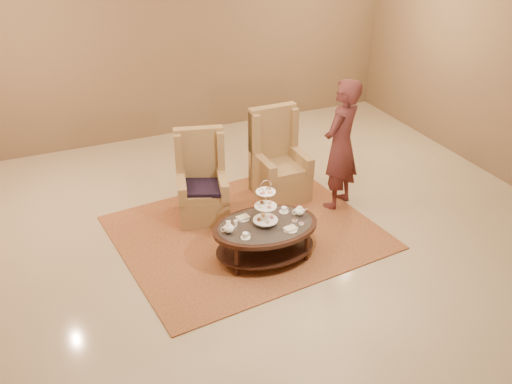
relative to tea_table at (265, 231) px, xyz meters
name	(u,v)px	position (x,y,z in m)	size (l,w,h in m)	color
ground	(272,246)	(0.19, 0.20, -0.39)	(8.00, 8.00, 0.00)	#C6B393
ceiling	(272,246)	(0.19, 0.20, -0.39)	(8.00, 8.00, 0.02)	silver
wall_back	(173,36)	(0.19, 4.20, 1.36)	(8.00, 0.04, 3.50)	#816446
rug	(247,232)	(0.00, 0.60, -0.38)	(3.48, 3.01, 0.02)	#AF713E
tea_table	(265,231)	(0.00, 0.00, 0.00)	(1.34, 0.96, 1.08)	black
armchair_left	(202,188)	(-0.37, 1.27, 0.02)	(0.80, 0.82, 1.22)	#A57F4D
armchair_right	(278,167)	(0.84, 1.41, 0.04)	(0.70, 0.73, 1.29)	#A57F4D
person	(341,145)	(1.47, 0.77, 0.53)	(0.81, 0.73, 1.85)	#512223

